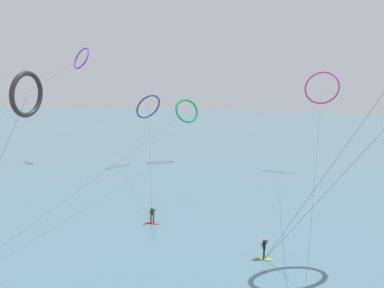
{
  "coord_description": "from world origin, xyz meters",
  "views": [
    {
      "loc": [
        7.98,
        -2.98,
        12.9
      ],
      "look_at": [
        0.0,
        21.41,
        8.97
      ],
      "focal_mm": 33.57,
      "sensor_mm": 36.0,
      "label": 1
    }
  ],
  "objects_px": {
    "kite_emerald": "(187,111)",
    "kite_violet": "(81,58)",
    "surfer_crimson": "(152,216)",
    "kite_magenta": "(322,88)",
    "kite_charcoal": "(27,95)",
    "surfer_lime": "(264,250)",
    "kite_navy": "(148,107)"
  },
  "relations": [
    {
      "from": "kite_emerald",
      "to": "kite_violet",
      "type": "height_order",
      "value": "kite_violet"
    },
    {
      "from": "surfer_crimson",
      "to": "kite_navy",
      "type": "distance_m",
      "value": 28.44
    },
    {
      "from": "kite_emerald",
      "to": "surfer_lime",
      "type": "bearing_deg",
      "value": -109.16
    },
    {
      "from": "kite_emerald",
      "to": "kite_charcoal",
      "type": "distance_m",
      "value": 35.99
    },
    {
      "from": "surfer_lime",
      "to": "kite_magenta",
      "type": "distance_m",
      "value": 35.88
    },
    {
      "from": "kite_violet",
      "to": "kite_magenta",
      "type": "relative_size",
      "value": 0.87
    },
    {
      "from": "surfer_lime",
      "to": "kite_violet",
      "type": "xyz_separation_m",
      "value": [
        -34.99,
        27.95,
        17.3
      ]
    },
    {
      "from": "kite_navy",
      "to": "kite_violet",
      "type": "bearing_deg",
      "value": -61.53
    },
    {
      "from": "surfer_crimson",
      "to": "kite_emerald",
      "type": "height_order",
      "value": "kite_emerald"
    },
    {
      "from": "kite_violet",
      "to": "surfer_lime",
      "type": "bearing_deg",
      "value": -13.03
    },
    {
      "from": "kite_charcoal",
      "to": "kite_magenta",
      "type": "bearing_deg",
      "value": 142.65
    },
    {
      "from": "kite_emerald",
      "to": "kite_magenta",
      "type": "relative_size",
      "value": 1.06
    },
    {
      "from": "kite_charcoal",
      "to": "surfer_lime",
      "type": "bearing_deg",
      "value": 93.23
    },
    {
      "from": "surfer_lime",
      "to": "kite_navy",
      "type": "height_order",
      "value": "kite_navy"
    },
    {
      "from": "surfer_lime",
      "to": "kite_charcoal",
      "type": "distance_m",
      "value": 22.46
    },
    {
      "from": "surfer_lime",
      "to": "kite_emerald",
      "type": "bearing_deg",
      "value": 25.74
    },
    {
      "from": "kite_emerald",
      "to": "kite_navy",
      "type": "relative_size",
      "value": 1.88
    },
    {
      "from": "surfer_crimson",
      "to": "kite_magenta",
      "type": "height_order",
      "value": "kite_magenta"
    },
    {
      "from": "kite_emerald",
      "to": "kite_navy",
      "type": "height_order",
      "value": "kite_navy"
    },
    {
      "from": "kite_charcoal",
      "to": "kite_magenta",
      "type": "height_order",
      "value": "kite_magenta"
    },
    {
      "from": "kite_emerald",
      "to": "kite_violet",
      "type": "relative_size",
      "value": 1.21
    },
    {
      "from": "surfer_crimson",
      "to": "kite_violet",
      "type": "height_order",
      "value": "kite_violet"
    },
    {
      "from": "surfer_crimson",
      "to": "kite_navy",
      "type": "bearing_deg",
      "value": 69.4
    },
    {
      "from": "kite_emerald",
      "to": "kite_navy",
      "type": "distance_m",
      "value": 7.15
    },
    {
      "from": "surfer_crimson",
      "to": "kite_emerald",
      "type": "bearing_deg",
      "value": 56.53
    },
    {
      "from": "kite_violet",
      "to": "kite_charcoal",
      "type": "height_order",
      "value": "kite_violet"
    },
    {
      "from": "kite_violet",
      "to": "kite_navy",
      "type": "distance_m",
      "value": 14.76
    },
    {
      "from": "surfer_crimson",
      "to": "kite_emerald",
      "type": "relative_size",
      "value": 0.03
    },
    {
      "from": "kite_charcoal",
      "to": "kite_magenta",
      "type": "distance_m",
      "value": 42.9
    },
    {
      "from": "kite_navy",
      "to": "surfer_crimson",
      "type": "bearing_deg",
      "value": 52.08
    },
    {
      "from": "surfer_lime",
      "to": "kite_navy",
      "type": "xyz_separation_m",
      "value": [
        -22.68,
        28.34,
        9.17
      ]
    },
    {
      "from": "surfer_crimson",
      "to": "kite_navy",
      "type": "relative_size",
      "value": 0.06
    }
  ]
}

